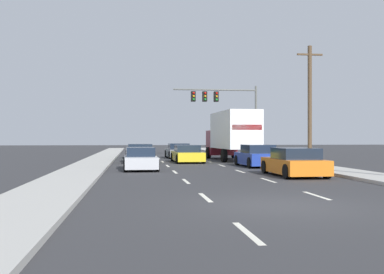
{
  "coord_description": "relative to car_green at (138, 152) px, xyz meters",
  "views": [
    {
      "loc": [
        -3.78,
        -11.41,
        1.76
      ],
      "look_at": [
        -0.13,
        17.17,
        1.79
      ],
      "focal_mm": 42.83,
      "sensor_mm": 36.0,
      "label": 1
    }
  ],
  "objects": [
    {
      "name": "box_truck",
      "position": [
        7.03,
        -4.41,
        1.53
      ],
      "size": [
        2.71,
        9.05,
        3.67
      ],
      "color": "white",
      "rests_on": "ground_plane"
    },
    {
      "name": "car_green",
      "position": [
        0.0,
        0.0,
        0.0
      ],
      "size": [
        2.13,
        4.54,
        1.21
      ],
      "color": "#196B38",
      "rests_on": "ground_plane"
    },
    {
      "name": "car_blue",
      "position": [
        7.01,
        -11.69,
        0.06
      ],
      "size": [
        2.03,
        4.07,
        1.33
      ],
      "color": "#1E389E",
      "rests_on": "ground_plane"
    },
    {
      "name": "car_orange",
      "position": [
        6.91,
        -18.4,
        0.04
      ],
      "size": [
        2.04,
        4.23,
        1.29
      ],
      "color": "orange",
      "rests_on": "ground_plane"
    },
    {
      "name": "car_tan",
      "position": [
        0.06,
        -6.24,
        0.03
      ],
      "size": [
        2.03,
        4.57,
        1.31
      ],
      "color": "tan",
      "rests_on": "ground_plane"
    },
    {
      "name": "car_gray",
      "position": [
        3.39,
        0.28,
        0.01
      ],
      "size": [
        2.06,
        4.26,
        1.26
      ],
      "color": "slate",
      "rests_on": "ground_plane"
    },
    {
      "name": "utility_pole_mid",
      "position": [
        11.6,
        -8.48,
        3.6
      ],
      "size": [
        1.8,
        0.28,
        8.05
      ],
      "color": "brown",
      "rests_on": "ground_plane"
    },
    {
      "name": "lane_markings",
      "position": [
        3.4,
        -5.3,
        -0.55
      ],
      "size": [
        3.54,
        62.0,
        0.01
      ],
      "color": "silver",
      "rests_on": "ground_plane"
    },
    {
      "name": "traffic_signal_mast",
      "position": [
        7.56,
        3.97,
        4.61
      ],
      "size": [
        8.02,
        0.69,
        6.69
      ],
      "color": "#595B56",
      "rests_on": "ground_plane"
    },
    {
      "name": "car_silver",
      "position": [
        -0.02,
        -13.46,
        0.01
      ],
      "size": [
        1.91,
        4.26,
        1.22
      ],
      "color": "#B7BABF",
      "rests_on": "ground_plane"
    },
    {
      "name": "ground_plane",
      "position": [
        3.4,
        -2.12,
        -0.56
      ],
      "size": [
        140.0,
        140.0,
        0.0
      ],
      "primitive_type": "plane",
      "color": "#333335"
    },
    {
      "name": "car_yellow",
      "position": [
        3.39,
        -6.42,
        -0.0
      ],
      "size": [
        2.07,
        4.41,
        1.23
      ],
      "color": "yellow",
      "rests_on": "ground_plane"
    },
    {
      "name": "sidewalk_left",
      "position": [
        -2.99,
        -7.12,
        -0.49
      ],
      "size": [
        2.29,
        80.0,
        0.14
      ],
      "primitive_type": "cube",
      "color": "#B2AFA8",
      "rests_on": "ground_plane"
    },
    {
      "name": "sidewalk_right",
      "position": [
        9.8,
        -7.12,
        -0.49
      ],
      "size": [
        2.29,
        80.0,
        0.14
      ],
      "primitive_type": "cube",
      "color": "#B2AFA8",
      "rests_on": "ground_plane"
    }
  ]
}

